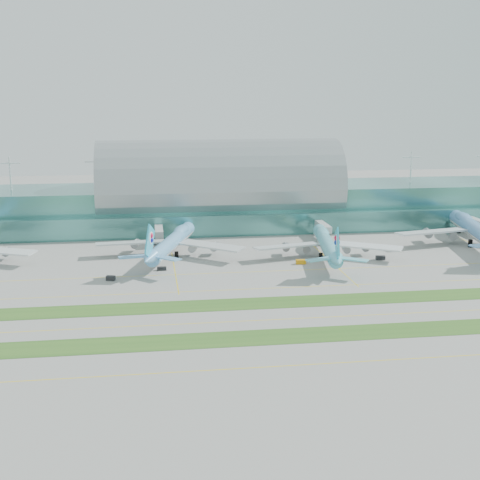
{
  "coord_description": "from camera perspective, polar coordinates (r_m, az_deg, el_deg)",
  "views": [
    {
      "loc": [
        -35.98,
        -199.17,
        66.49
      ],
      "look_at": [
        0.0,
        55.0,
        9.0
      ],
      "focal_mm": 50.0,
      "sensor_mm": 36.0,
      "label": 1
    }
  ],
  "objects": [
    {
      "name": "taxiline_d",
      "position": [
        250.83,
        0.48,
        -2.75
      ],
      "size": [
        420.0,
        0.35,
        0.01
      ],
      "primitive_type": "cube",
      "color": "yellow",
      "rests_on": "ground"
    },
    {
      "name": "taxiline_b",
      "position": [
        200.0,
        2.79,
        -6.81
      ],
      "size": [
        420.0,
        0.35,
        0.01
      ],
      "primitive_type": "cube",
      "color": "yellow",
      "rests_on": "ground"
    },
    {
      "name": "airliner_b",
      "position": [
        275.46,
        -5.82,
        -0.12
      ],
      "size": [
        60.11,
        69.68,
        19.63
      ],
      "rotation": [
        0.0,
        0.0,
        -0.3
      ],
      "color": "#65AADF",
      "rests_on": "ground"
    },
    {
      "name": "taxiline_a",
      "position": [
        169.01,
        4.99,
        -10.59
      ],
      "size": [
        420.0,
        0.35,
        0.01
      ],
      "primitive_type": "cube",
      "color": "yellow",
      "rests_on": "ground"
    },
    {
      "name": "terminal",
      "position": [
        334.04,
        -1.78,
        3.62
      ],
      "size": [
        340.0,
        69.1,
        36.0
      ],
      "color": "#3D7A75",
      "rests_on": "ground"
    },
    {
      "name": "airliner_d",
      "position": [
        311.37,
        19.46,
        0.87
      ],
      "size": [
        71.19,
        81.75,
        22.61
      ],
      "rotation": [
        0.0,
        0.0,
        -0.18
      ],
      "color": "#5E94CF",
      "rests_on": "ground"
    },
    {
      "name": "gse_f",
      "position": [
        274.57,
        11.89,
        -1.5
      ],
      "size": [
        3.83,
        2.43,
        1.6
      ],
      "primitive_type": "cube",
      "rotation": [
        0.0,
        0.0,
        -0.11
      ],
      "color": "black",
      "rests_on": "ground"
    },
    {
      "name": "airliner_c",
      "position": [
        273.73,
        7.41,
        -0.29
      ],
      "size": [
        59.9,
        68.59,
        18.91
      ],
      "rotation": [
        0.0,
        0.0,
        -0.15
      ],
      "color": "#5FBED2",
      "rests_on": "ground"
    },
    {
      "name": "gse_c",
      "position": [
        244.02,
        -10.98,
        -3.22
      ],
      "size": [
        3.49,
        2.46,
        1.72
      ],
      "primitive_type": "cube",
      "rotation": [
        0.0,
        0.0,
        -0.29
      ],
      "color": "black",
      "rests_on": "ground"
    },
    {
      "name": "gse_e",
      "position": [
        263.26,
        5.21,
        -1.87
      ],
      "size": [
        3.92,
        2.12,
        1.71
      ],
      "primitive_type": "cube",
      "rotation": [
        0.0,
        0.0,
        -0.06
      ],
      "color": "orange",
      "rests_on": "ground"
    },
    {
      "name": "ground",
      "position": [
        213.03,
        2.08,
        -5.57
      ],
      "size": [
        700.0,
        700.0,
        0.0
      ],
      "primitive_type": "plane",
      "color": "gray",
      "rests_on": "ground"
    },
    {
      "name": "taxiline_c",
      "position": [
        229.95,
        1.3,
        -4.19
      ],
      "size": [
        420.0,
        0.35,
        0.01
      ],
      "primitive_type": "cube",
      "color": "yellow",
      "rests_on": "ground"
    },
    {
      "name": "gse_d",
      "position": [
        254.86,
        -6.7,
        -2.44
      ],
      "size": [
        3.54,
        1.7,
        1.31
      ],
      "primitive_type": "cube",
      "rotation": [
        0.0,
        0.0,
        -0.01
      ],
      "color": "black",
      "rests_on": "ground"
    },
    {
      "name": "grass_strip_near",
      "position": [
        187.1,
        3.6,
        -8.21
      ],
      "size": [
        420.0,
        12.0,
        0.08
      ],
      "primitive_type": "cube",
      "color": "#2D591E",
      "rests_on": "ground"
    },
    {
      "name": "grass_strip_far",
      "position": [
        214.89,
        1.99,
        -5.4
      ],
      "size": [
        420.0,
        12.0,
        0.08
      ],
      "primitive_type": "cube",
      "color": "#2D591E",
      "rests_on": "ground"
    }
  ]
}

